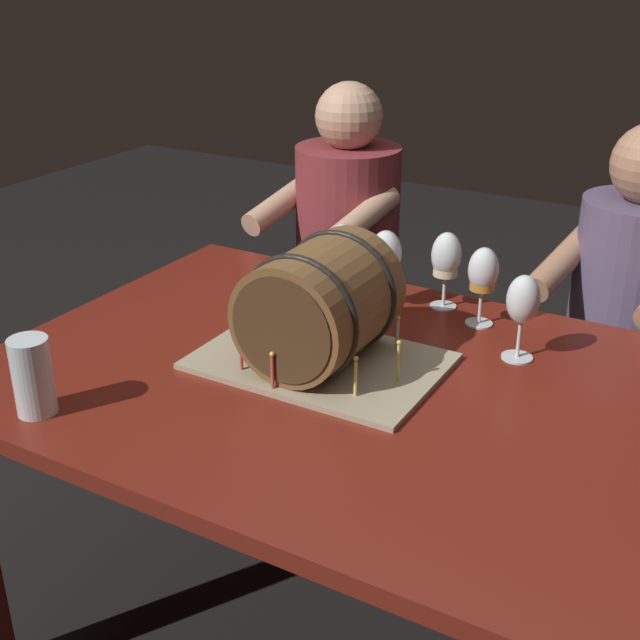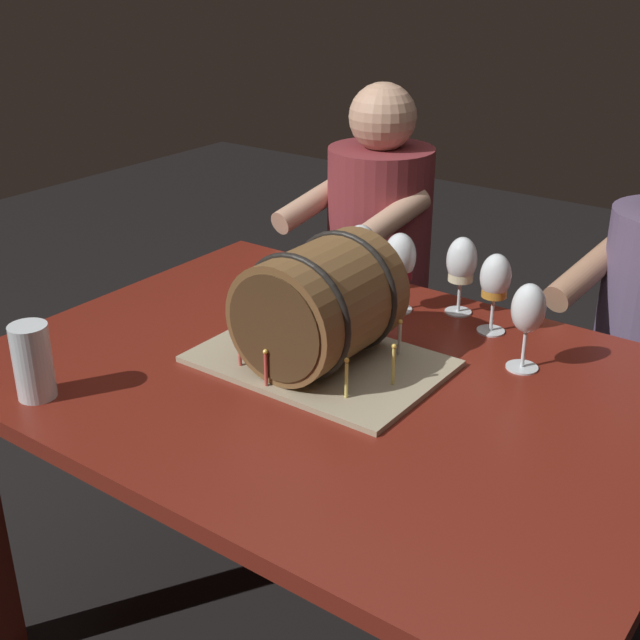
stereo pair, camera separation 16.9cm
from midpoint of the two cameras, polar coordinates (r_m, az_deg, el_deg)
name	(u,v)px [view 2 (the right image)]	position (r m, az deg, el deg)	size (l,w,h in m)	color
dining_table	(335,416)	(1.75, 3.81, -6.66)	(1.41, 1.03, 0.75)	maroon
barrel_cake	(320,309)	(1.68, 2.88, 0.66)	(0.50, 0.34, 0.27)	tan
wine_glass_empty	(528,311)	(1.73, 16.76, 0.55)	(0.07, 0.07, 0.19)	white
wine_glass_white	(462,264)	(1.97, 12.09, 3.73)	(0.07, 0.07, 0.19)	white
wine_glass_amber	(495,280)	(1.88, 14.41, 2.58)	(0.07, 0.07, 0.19)	white
wine_glass_red	(400,260)	(1.96, 7.94, 4.01)	(0.08, 0.08, 0.19)	white
wine_glass_rose	(361,247)	(2.06, 5.15, 4.97)	(0.08, 0.08, 0.17)	white
beer_pint	(33,366)	(1.65, -16.23, -3.08)	(0.07, 0.07, 0.15)	white
person_seated_left	(376,297)	(2.62, 5.73, 1.55)	(0.39, 0.48, 1.19)	#4C1B1E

